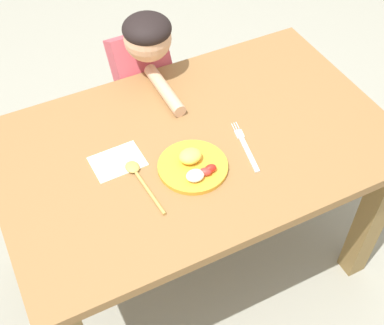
{
  "coord_description": "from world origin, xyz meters",
  "views": [
    {
      "loc": [
        -0.53,
        -1.03,
        1.88
      ],
      "look_at": [
        -0.06,
        -0.09,
        0.72
      ],
      "focal_mm": 48.67,
      "sensor_mm": 36.0,
      "label": 1
    }
  ],
  "objects": [
    {
      "name": "fork",
      "position": [
        0.13,
        -0.1,
        0.7
      ],
      "size": [
        0.06,
        0.22,
        0.01
      ],
      "rotation": [
        0.0,
        0.0,
        1.38
      ],
      "color": "silver",
      "rests_on": "dining_table"
    },
    {
      "name": "napkin",
      "position": [
        -0.26,
        0.03,
        0.7
      ],
      "size": [
        0.16,
        0.12,
        0.0
      ],
      "primitive_type": "cube",
      "rotation": [
        0.0,
        0.0,
        0.03
      ],
      "color": "white",
      "rests_on": "dining_table"
    },
    {
      "name": "ground_plane",
      "position": [
        0.0,
        0.0,
        0.0
      ],
      "size": [
        8.0,
        8.0,
        0.0
      ],
      "primitive_type": "plane",
      "color": "gray"
    },
    {
      "name": "plate",
      "position": [
        -0.06,
        -0.1,
        0.71
      ],
      "size": [
        0.21,
        0.21,
        0.05
      ],
      "color": "gold",
      "rests_on": "dining_table"
    },
    {
      "name": "dining_table",
      "position": [
        0.0,
        0.0,
        0.57
      ],
      "size": [
        1.27,
        0.8,
        0.7
      ],
      "color": "olive",
      "rests_on": "ground_plane"
    },
    {
      "name": "spoon",
      "position": [
        -0.22,
        -0.06,
        0.7
      ],
      "size": [
        0.05,
        0.23,
        0.02
      ],
      "rotation": [
        0.0,
        0.0,
        1.65
      ],
      "color": "tan",
      "rests_on": "dining_table"
    },
    {
      "name": "person",
      "position": [
        0.01,
        0.47,
        0.51
      ],
      "size": [
        0.21,
        0.47,
        0.93
      ],
      "rotation": [
        0.0,
        0.0,
        3.14
      ],
      "color": "#4C5467",
      "rests_on": "ground_plane"
    }
  ]
}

